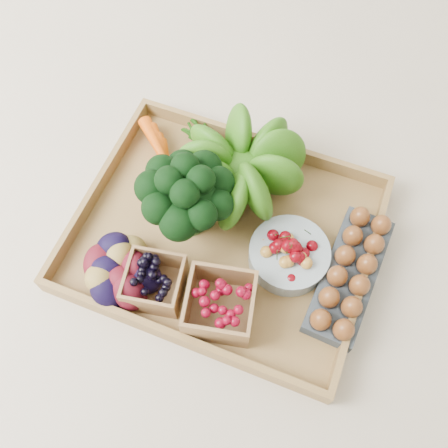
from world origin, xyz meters
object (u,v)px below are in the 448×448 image
(tray, at_px, (224,236))
(broccoli, at_px, (189,208))
(egg_carton, at_px, (349,276))
(cherry_bowl, at_px, (289,255))

(tray, relative_size, broccoli, 3.16)
(egg_carton, bearing_deg, broccoli, -176.19)
(tray, bearing_deg, egg_carton, -0.24)
(tray, relative_size, cherry_bowl, 3.68)
(cherry_bowl, relative_size, egg_carton, 0.57)
(tray, xyz_separation_m, broccoli, (-0.07, -0.00, 0.08))
(tray, distance_m, cherry_bowl, 0.13)
(tray, xyz_separation_m, egg_carton, (0.25, -0.00, 0.02))
(tray, height_order, broccoli, broccoli)
(cherry_bowl, distance_m, egg_carton, 0.11)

